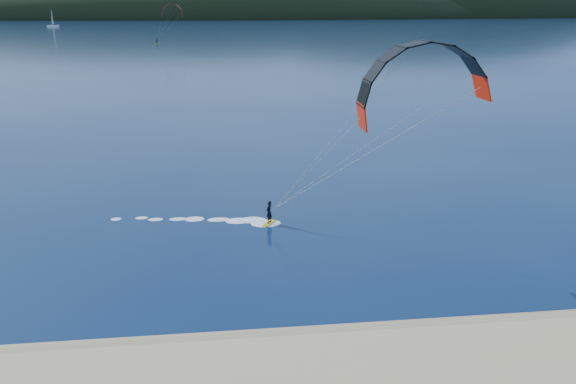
{
  "coord_description": "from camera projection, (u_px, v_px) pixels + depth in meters",
  "views": [
    {
      "loc": [
        -1.77,
        -15.24,
        13.61
      ],
      "look_at": [
        1.06,
        10.0,
        5.0
      ],
      "focal_mm": 34.17,
      "sensor_mm": 36.0,
      "label": 1
    }
  ],
  "objects": [
    {
      "name": "kitesurfer_near",
      "position": [
        411.0,
        113.0,
        29.54
      ],
      "size": [
        22.32,
        8.25,
        12.19
      ],
      "color": "gold",
      "rests_on": "ground"
    },
    {
      "name": "wet_sand",
      "position": [
        278.0,
        345.0,
        23.12
      ],
      "size": [
        220.0,
        2.5,
        0.1
      ],
      "color": "#957E57",
      "rests_on": "ground"
    },
    {
      "name": "sailboat",
      "position": [
        53.0,
        26.0,
        387.77
      ],
      "size": [
        8.35,
        5.17,
        11.61
      ],
      "color": "white",
      "rests_on": "ground"
    },
    {
      "name": "kitesurfer_far",
      "position": [
        172.0,
        15.0,
        203.34
      ],
      "size": [
        11.48,
        7.25,
        13.33
      ],
      "color": "gold",
      "rests_on": "ground"
    },
    {
      "name": "headland",
      "position": [
        226.0,
        18.0,
        720.41
      ],
      "size": [
        1200.0,
        310.0,
        140.0
      ],
      "color": "black",
      "rests_on": "ground"
    }
  ]
}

